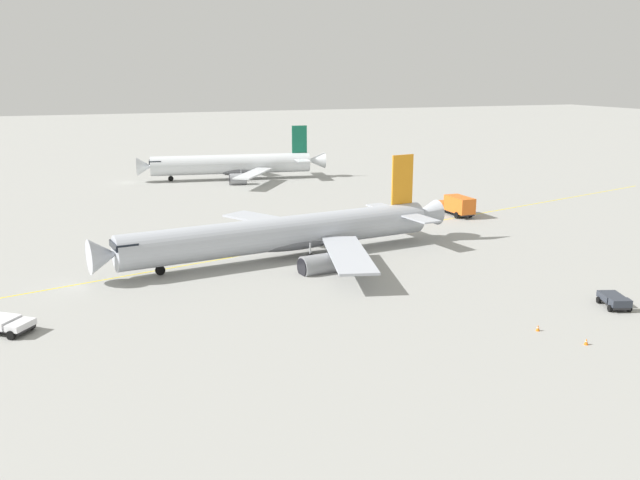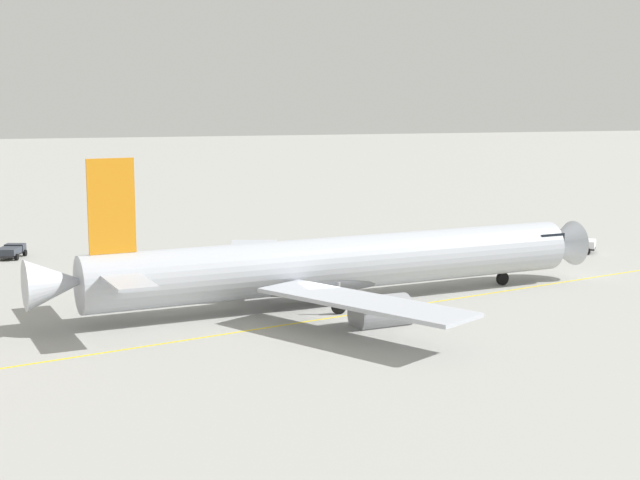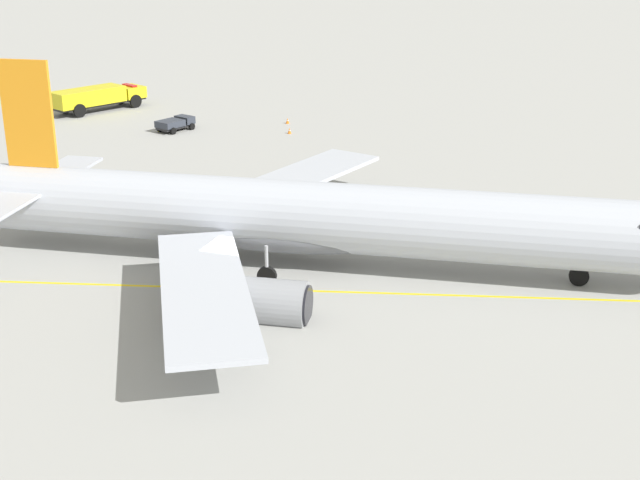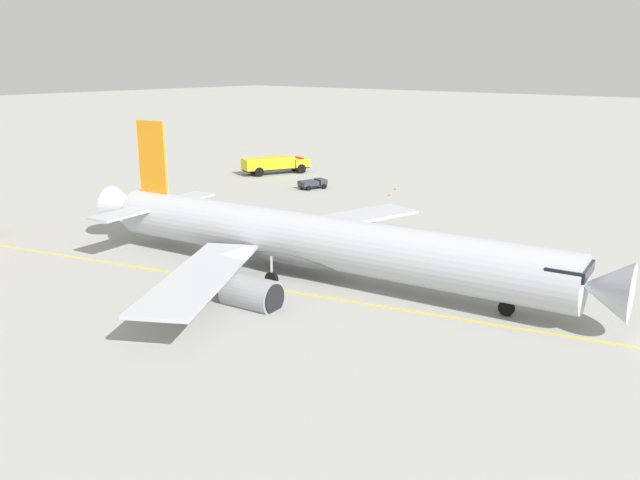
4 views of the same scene
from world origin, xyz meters
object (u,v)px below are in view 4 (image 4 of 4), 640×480
(fire_tender_truck, at_px, (275,164))
(safety_cone_near, at_px, (390,194))
(baggage_truck_truck, at_px, (313,183))
(safety_cone_mid, at_px, (396,188))
(airliner_main, at_px, (311,243))

(fire_tender_truck, xyz_separation_m, safety_cone_near, (-2.87, -22.96, -1.26))
(baggage_truck_truck, distance_m, safety_cone_mid, 11.13)
(baggage_truck_truck, xyz_separation_m, safety_cone_near, (2.51, -10.79, -0.44))
(fire_tender_truck, distance_m, safety_cone_mid, 21.27)
(safety_cone_mid, bearing_deg, airliner_main, -156.96)
(fire_tender_truck, relative_size, safety_cone_mid, 19.16)
(airliner_main, relative_size, safety_cone_near, 83.57)
(fire_tender_truck, relative_size, safety_cone_near, 19.16)
(airliner_main, relative_size, fire_tender_truck, 4.36)
(airliner_main, bearing_deg, baggage_truck_truck, 122.16)
(airliner_main, height_order, baggage_truck_truck, airliner_main)
(baggage_truck_truck, height_order, safety_cone_mid, baggage_truck_truck)
(baggage_truck_truck, distance_m, fire_tender_truck, 13.33)
(safety_cone_near, bearing_deg, fire_tender_truck, 82.88)
(airliner_main, distance_m, fire_tender_truck, 49.34)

